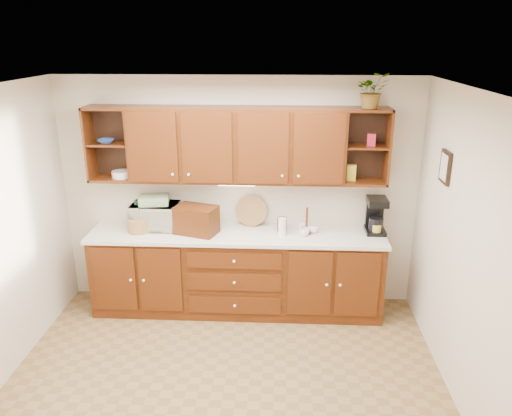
# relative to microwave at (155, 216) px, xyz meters

# --- Properties ---
(floor) EXTENTS (4.00, 4.00, 0.00)m
(floor) POSITION_rel_microwave_xyz_m (0.92, -1.55, -1.08)
(floor) COLOR olive
(floor) RESTS_ON ground
(ceiling) EXTENTS (4.00, 4.00, 0.00)m
(ceiling) POSITION_rel_microwave_xyz_m (0.92, -1.55, 1.52)
(ceiling) COLOR white
(ceiling) RESTS_ON back_wall
(back_wall) EXTENTS (4.00, 0.00, 4.00)m
(back_wall) POSITION_rel_microwave_xyz_m (0.92, 0.20, 0.22)
(back_wall) COLOR beige
(back_wall) RESTS_ON floor
(right_wall) EXTENTS (0.00, 3.50, 3.50)m
(right_wall) POSITION_rel_microwave_xyz_m (2.92, -1.55, 0.22)
(right_wall) COLOR beige
(right_wall) RESTS_ON floor
(base_cabinets) EXTENTS (3.20, 0.60, 0.90)m
(base_cabinets) POSITION_rel_microwave_xyz_m (0.92, -0.10, -0.63)
(base_cabinets) COLOR #351806
(base_cabinets) RESTS_ON floor
(countertop) EXTENTS (3.24, 0.64, 0.04)m
(countertop) POSITION_rel_microwave_xyz_m (0.92, -0.11, -0.16)
(countertop) COLOR silver
(countertop) RESTS_ON base_cabinets
(upper_cabinets) EXTENTS (3.20, 0.33, 0.80)m
(upper_cabinets) POSITION_rel_microwave_xyz_m (0.93, 0.04, 0.81)
(upper_cabinets) COLOR #351806
(upper_cabinets) RESTS_ON back_wall
(undercabinet_light) EXTENTS (0.40, 0.05, 0.02)m
(undercabinet_light) POSITION_rel_microwave_xyz_m (0.92, -0.02, 0.39)
(undercabinet_light) COLOR white
(undercabinet_light) RESTS_ON upper_cabinets
(framed_picture) EXTENTS (0.03, 0.24, 0.30)m
(framed_picture) POSITION_rel_microwave_xyz_m (2.90, -0.65, 0.77)
(framed_picture) COLOR black
(framed_picture) RESTS_ON right_wall
(wicker_basket) EXTENTS (0.30, 0.30, 0.15)m
(wicker_basket) POSITION_rel_microwave_xyz_m (-0.15, -0.12, -0.07)
(wicker_basket) COLOR #AA7F47
(wicker_basket) RESTS_ON countertop
(microwave) EXTENTS (0.52, 0.36, 0.28)m
(microwave) POSITION_rel_microwave_xyz_m (0.00, 0.00, 0.00)
(microwave) COLOR silver
(microwave) RESTS_ON countertop
(towel_stack) EXTENTS (0.35, 0.28, 0.10)m
(towel_stack) POSITION_rel_microwave_xyz_m (0.00, 0.00, 0.19)
(towel_stack) COLOR #C0C05A
(towel_stack) RESTS_ON microwave
(wine_bottle) EXTENTS (0.09, 0.09, 0.32)m
(wine_bottle) POSITION_rel_microwave_xyz_m (-0.18, -0.02, 0.02)
(wine_bottle) COLOR #10321B
(wine_bottle) RESTS_ON countertop
(woven_tray) EXTENTS (0.37, 0.14, 0.35)m
(woven_tray) POSITION_rel_microwave_xyz_m (1.07, 0.14, -0.13)
(woven_tray) COLOR #AA7F47
(woven_tray) RESTS_ON countertop
(bread_box) EXTENTS (0.50, 0.40, 0.31)m
(bread_box) POSITION_rel_microwave_xyz_m (0.49, -0.13, 0.01)
(bread_box) COLOR #351806
(bread_box) RESTS_ON countertop
(mug_tree) EXTENTS (0.26, 0.26, 0.29)m
(mug_tree) POSITION_rel_microwave_xyz_m (1.69, -0.07, -0.10)
(mug_tree) COLOR #351806
(mug_tree) RESTS_ON countertop
(canister_red) EXTENTS (0.11, 0.11, 0.15)m
(canister_red) POSITION_rel_microwave_xyz_m (1.42, -0.01, -0.07)
(canister_red) COLOR #AC192A
(canister_red) RESTS_ON countertop
(canister_white) EXTENTS (0.11, 0.11, 0.19)m
(canister_white) POSITION_rel_microwave_xyz_m (1.42, -0.14, -0.05)
(canister_white) COLOR white
(canister_white) RESTS_ON countertop
(canister_yellow) EXTENTS (0.12, 0.12, 0.12)m
(canister_yellow) POSITION_rel_microwave_xyz_m (2.44, -0.09, -0.08)
(canister_yellow) COLOR gold
(canister_yellow) RESTS_ON countertop
(coffee_maker) EXTENTS (0.21, 0.28, 0.40)m
(coffee_maker) POSITION_rel_microwave_xyz_m (2.44, 0.01, 0.05)
(coffee_maker) COLOR black
(coffee_maker) RESTS_ON countertop
(bowl_stack) EXTENTS (0.19, 0.19, 0.04)m
(bowl_stack) POSITION_rel_microwave_xyz_m (-0.48, 0.00, 0.84)
(bowl_stack) COLOR #294B99
(bowl_stack) RESTS_ON upper_cabinets
(plate_stack) EXTENTS (0.23, 0.23, 0.07)m
(plate_stack) POSITION_rel_microwave_xyz_m (-0.34, 0.02, 0.47)
(plate_stack) COLOR white
(plate_stack) RESTS_ON upper_cabinets
(pantry_box_yellow) EXTENTS (0.10, 0.08, 0.17)m
(pantry_box_yellow) POSITION_rel_microwave_xyz_m (2.15, 0.03, 0.52)
(pantry_box_yellow) COLOR gold
(pantry_box_yellow) RESTS_ON upper_cabinets
(pantry_box_red) EXTENTS (0.10, 0.09, 0.13)m
(pantry_box_red) POSITION_rel_microwave_xyz_m (2.33, 0.01, 0.88)
(pantry_box_red) COLOR #AC192A
(pantry_box_red) RESTS_ON upper_cabinets
(potted_plant) EXTENTS (0.36, 0.32, 0.36)m
(potted_plant) POSITION_rel_microwave_xyz_m (2.29, -0.03, 1.39)
(potted_plant) COLOR #999999
(potted_plant) RESTS_ON upper_cabinets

